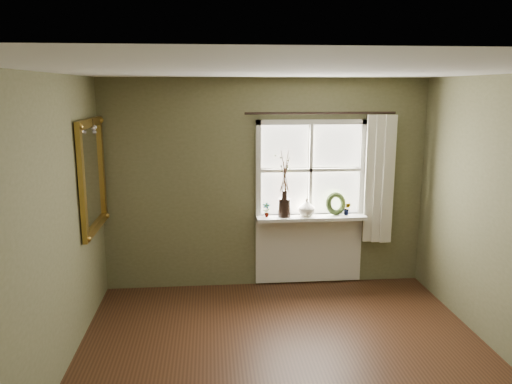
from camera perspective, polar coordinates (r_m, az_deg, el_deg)
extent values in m
plane|color=#3B2112|center=(4.57, 4.48, -21.03)|extent=(4.50, 4.50, 0.00)
plane|color=silver|center=(3.84, 5.11, 13.63)|extent=(4.50, 4.50, 0.00)
cube|color=#646342|center=(6.23, 1.11, 0.93)|extent=(4.00, 0.10, 2.60)
cube|color=#646342|center=(4.19, -24.20, -5.56)|extent=(0.10, 4.50, 2.60)
cube|color=silver|center=(6.33, 6.14, -2.77)|extent=(1.36, 0.06, 0.06)
cube|color=silver|center=(6.14, 6.39, 7.95)|extent=(1.36, 0.06, 0.06)
cube|color=silver|center=(6.11, 0.27, 2.43)|extent=(0.06, 0.06, 1.24)
cube|color=silver|center=(6.37, 12.01, 2.55)|extent=(0.06, 0.06, 1.24)
cube|color=silver|center=(6.20, 6.26, 2.51)|extent=(1.24, 0.05, 0.04)
cube|color=silver|center=(6.20, 6.26, 2.51)|extent=(0.04, 0.05, 1.12)
cube|color=white|center=(6.13, 3.29, 5.23)|extent=(0.59, 0.01, 0.53)
cube|color=white|center=(6.26, 9.20, 5.24)|extent=(0.59, 0.01, 0.53)
cube|color=white|center=(6.23, 3.22, -0.17)|extent=(0.59, 0.01, 0.53)
cube|color=white|center=(6.35, 9.03, -0.06)|extent=(0.59, 0.01, 0.53)
cube|color=silver|center=(6.23, 6.32, -2.91)|extent=(1.36, 0.26, 0.04)
cube|color=silver|center=(6.46, 6.04, -6.45)|extent=(1.36, 0.04, 0.88)
cylinder|color=black|center=(6.14, 3.26, -1.79)|extent=(0.20, 0.20, 0.23)
imported|color=silver|center=(6.19, 5.81, -1.76)|extent=(0.26, 0.26, 0.22)
torus|color=#30401C|center=(6.31, 9.09, -1.59)|extent=(0.32, 0.23, 0.30)
imported|color=#30401C|center=(6.12, 1.20, -2.05)|extent=(0.11, 0.08, 0.18)
imported|color=#30401C|center=(6.31, 10.37, -1.90)|extent=(0.11, 0.10, 0.16)
cube|color=beige|center=(6.36, 13.84, 1.41)|extent=(0.36, 0.12, 1.59)
cylinder|color=black|center=(6.10, 7.44, 8.94)|extent=(1.84, 0.03, 0.03)
cube|color=white|center=(5.70, -18.26, 1.76)|extent=(0.02, 0.85, 1.05)
cube|color=olive|center=(5.63, -18.54, 7.49)|extent=(0.05, 1.03, 0.09)
cube|color=olive|center=(5.82, -17.80, -3.77)|extent=(0.05, 1.03, 0.09)
cube|color=olive|center=(5.25, -19.28, 0.87)|extent=(0.05, 0.09, 1.05)
cube|color=olive|center=(6.15, -17.21, 2.53)|extent=(0.05, 0.09, 1.05)
sphere|color=silver|center=(5.59, -18.07, 6.93)|extent=(0.04, 0.04, 0.04)
sphere|color=silver|center=(5.63, -17.97, 6.55)|extent=(0.04, 0.04, 0.04)
sphere|color=silver|center=(5.65, -17.94, 7.08)|extent=(0.04, 0.04, 0.04)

